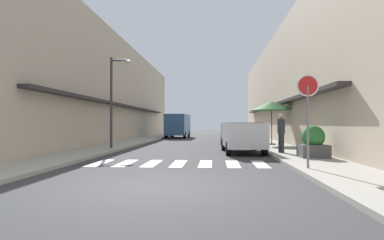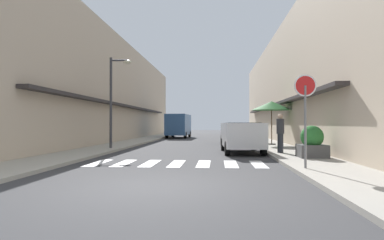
# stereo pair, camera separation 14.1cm
# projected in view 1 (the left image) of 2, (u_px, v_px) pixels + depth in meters

# --- Properties ---
(ground_plane) EXTENTS (98.89, 98.89, 0.00)m
(ground_plane) POSITION_uv_depth(u_px,v_px,m) (198.00, 143.00, 25.46)
(ground_plane) COLOR #38383A
(sidewalk_left) EXTENTS (2.28, 62.93, 0.12)m
(sidewalk_left) POSITION_uv_depth(u_px,v_px,m) (135.00, 141.00, 25.79)
(sidewalk_left) COLOR #ADA899
(sidewalk_left) RESTS_ON ground_plane
(sidewalk_right) EXTENTS (2.28, 62.93, 0.12)m
(sidewalk_right) POSITION_uv_depth(u_px,v_px,m) (262.00, 142.00, 25.13)
(sidewalk_right) COLOR #9E998E
(sidewalk_right) RESTS_ON ground_plane
(building_row_left) EXTENTS (5.50, 42.45, 8.10)m
(building_row_left) POSITION_uv_depth(u_px,v_px,m) (95.00, 91.00, 27.32)
(building_row_left) COLOR #C6B299
(building_row_left) RESTS_ON ground_plane
(building_row_right) EXTENTS (5.50, 42.45, 8.45)m
(building_row_right) POSITION_uv_depth(u_px,v_px,m) (307.00, 87.00, 26.17)
(building_row_right) COLOR #C6B299
(building_row_right) RESTS_ON ground_plane
(crosswalk) EXTENTS (6.15, 2.20, 0.01)m
(crosswalk) POSITION_uv_depth(u_px,v_px,m) (179.00, 164.00, 11.93)
(crosswalk) COLOR silver
(crosswalk) RESTS_ON ground_plane
(parked_car_near) EXTENTS (1.97, 4.46, 1.47)m
(parked_car_near) POSITION_uv_depth(u_px,v_px,m) (242.00, 134.00, 16.40)
(parked_car_near) COLOR silver
(parked_car_near) RESTS_ON ground_plane
(parked_car_mid) EXTENTS (1.93, 4.18, 1.47)m
(parked_car_mid) POSITION_uv_depth(u_px,v_px,m) (234.00, 131.00, 23.28)
(parked_car_mid) COLOR black
(parked_car_mid) RESTS_ON ground_plane
(delivery_van) EXTENTS (2.15, 5.46, 2.37)m
(delivery_van) POSITION_uv_depth(u_px,v_px,m) (178.00, 124.00, 34.02)
(delivery_van) COLOR #33598C
(delivery_van) RESTS_ON ground_plane
(round_street_sign) EXTENTS (0.65, 0.07, 2.74)m
(round_street_sign) POSITION_uv_depth(u_px,v_px,m) (308.00, 96.00, 9.92)
(round_street_sign) COLOR slate
(round_street_sign) RESTS_ON sidewalk_right
(street_lamp) EXTENTS (1.19, 0.28, 4.86)m
(street_lamp) POSITION_uv_depth(u_px,v_px,m) (115.00, 92.00, 18.14)
(street_lamp) COLOR #38383D
(street_lamp) RESTS_ON sidewalk_left
(cafe_umbrella) EXTENTS (2.54, 2.54, 2.70)m
(cafe_umbrella) POSITION_uv_depth(u_px,v_px,m) (272.00, 106.00, 21.14)
(cafe_umbrella) COLOR #262626
(cafe_umbrella) RESTS_ON sidewalk_right
(planter_corner) EXTENTS (1.04, 1.04, 1.23)m
(planter_corner) POSITION_uv_depth(u_px,v_px,m) (313.00, 143.00, 13.09)
(planter_corner) COLOR #4C4C4C
(planter_corner) RESTS_ON sidewalk_right
(pedestrian_walking_near) EXTENTS (0.34, 0.34, 1.74)m
(pedestrian_walking_near) POSITION_uv_depth(u_px,v_px,m) (281.00, 132.00, 15.19)
(pedestrian_walking_near) COLOR #282B33
(pedestrian_walking_near) RESTS_ON sidewalk_right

